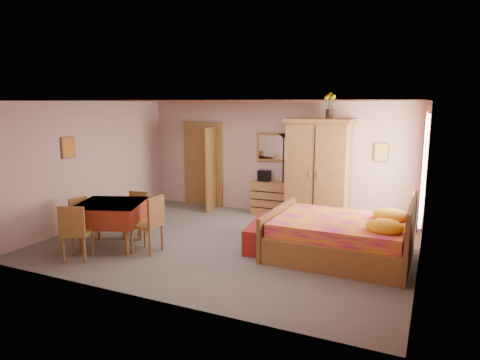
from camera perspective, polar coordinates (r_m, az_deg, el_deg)
The scene contains 23 objects.
floor at distance 8.02m, azimuth -1.56°, elevation -8.40°, with size 6.50×6.50×0.00m, color slate.
ceiling at distance 7.60m, azimuth -1.66°, elevation 10.50°, with size 6.50×6.50×0.00m, color brown.
wall_back at distance 9.99m, azimuth 4.76°, elevation 2.94°, with size 6.50×0.10×2.60m, color #C5998F.
wall_front at distance 5.62m, azimuth -12.97°, elevation -3.05°, with size 6.50×0.10×2.60m, color #C5998F.
wall_left at distance 9.58m, azimuth -19.32°, elevation 2.08°, with size 0.10×5.00×2.60m, color #C5998F.
wall_right at distance 6.93m, azimuth 23.26°, elevation -1.12°, with size 0.10×5.00×2.60m, color #C5998F.
doorway at distance 10.79m, azimuth -4.85°, elevation 2.01°, with size 1.06×0.12×2.15m, color #9E6B35.
window at distance 8.09m, azimuth 23.31°, elevation 1.48°, with size 0.08×1.40×1.95m, color white.
picture_left at distance 9.10m, azimuth -21.95°, elevation 4.05°, with size 0.04×0.32×0.42m, color orange.
picture_back at distance 9.40m, azimuth 18.33°, elevation 3.53°, with size 0.30×0.04×0.40m, color #D8BF59.
chest_of_drawers at distance 9.95m, azimuth 4.06°, elevation -2.42°, with size 0.82×0.41×0.77m, color #A66938.
wall_mirror at distance 9.96m, azimuth 4.57°, elevation 4.37°, with size 0.85×0.04×0.67m, color white.
stereo at distance 9.94m, azimuth 3.26°, elevation 0.58°, with size 0.27×0.20×0.25m, color black.
floor_lamp at distance 9.82m, azimuth 5.75°, elevation 0.69°, with size 0.24×0.24×1.89m, color black.
wardrobe at distance 9.38m, azimuth 10.35°, elevation 1.21°, with size 1.43×0.74×2.24m, color #A86E39.
sunflower_vase at distance 9.26m, azimuth 11.86°, elevation 9.69°, with size 0.22×0.22×0.54m, color yellow.
bed at distance 7.38m, azimuth 13.18°, elevation -6.01°, with size 2.31×1.82×1.07m, color #C91377.
bench at distance 7.83m, azimuth 3.31°, elevation -7.21°, with size 0.49×1.31×0.44m, color maroon.
dining_table at distance 8.05m, azimuth -16.74°, elevation -5.75°, with size 1.11×1.11×0.81m, color maroon.
chair_south at distance 7.58m, azimuth -20.86°, elevation -6.47°, with size 0.43×0.43×0.95m, color olive.
chair_north at distance 8.48m, azimuth -13.85°, elevation -4.60°, with size 0.39×0.39×0.87m, color brown.
chair_west at distance 8.56m, azimuth -20.13°, elevation -5.00°, with size 0.37×0.37×0.82m, color #AC743A.
chair_east at distance 7.62m, azimuth -12.34°, elevation -5.74°, with size 0.45×0.45×1.00m, color olive.
Camera 1 is at (3.37, -6.82, 2.57)m, focal length 32.00 mm.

